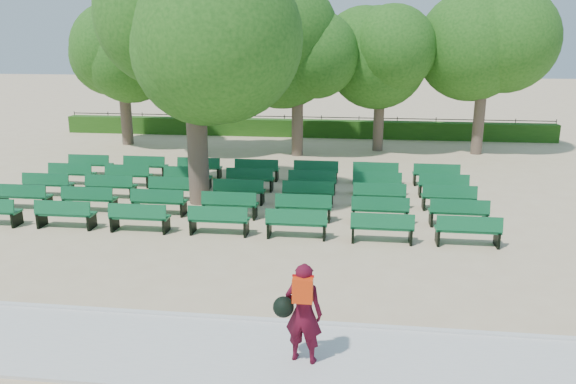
# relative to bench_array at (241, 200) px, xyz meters

# --- Properties ---
(ground) EXTENTS (120.00, 120.00, 0.00)m
(ground) POSITION_rel_bench_array_xyz_m (0.69, -1.47, -0.08)
(ground) COLOR tan
(paving) EXTENTS (30.00, 2.20, 0.06)m
(paving) POSITION_rel_bench_array_xyz_m (0.69, -8.87, -0.05)
(paving) COLOR silver
(paving) RESTS_ON ground
(curb) EXTENTS (30.00, 0.12, 0.10)m
(curb) POSITION_rel_bench_array_xyz_m (0.69, -7.72, -0.03)
(curb) COLOR silver
(curb) RESTS_ON ground
(hedge) EXTENTS (26.00, 0.70, 0.90)m
(hedge) POSITION_rel_bench_array_xyz_m (0.69, 12.53, 0.37)
(hedge) COLOR #235115
(hedge) RESTS_ON ground
(fence) EXTENTS (26.00, 0.10, 1.02)m
(fence) POSITION_rel_bench_array_xyz_m (0.69, 12.93, -0.08)
(fence) COLOR black
(fence) RESTS_ON ground
(tree_line) EXTENTS (21.80, 6.80, 7.04)m
(tree_line) POSITION_rel_bench_array_xyz_m (0.69, 8.53, -0.08)
(tree_line) COLOR #265C18
(tree_line) RESTS_ON ground
(bench_array) EXTENTS (1.66, 0.62, 1.03)m
(bench_array) POSITION_rel_bench_array_xyz_m (0.00, 0.00, 0.00)
(bench_array) COLOR #0F5A30
(bench_array) RESTS_ON ground
(tree_among) EXTENTS (5.22, 5.22, 7.43)m
(tree_among) POSITION_rel_bench_array_xyz_m (-1.34, -0.15, 4.96)
(tree_among) COLOR brown
(tree_among) RESTS_ON ground
(person) EXTENTS (0.83, 0.53, 1.70)m
(person) POSITION_rel_bench_array_xyz_m (2.87, -8.95, 0.86)
(person) COLOR #490A1B
(person) RESTS_ON ground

